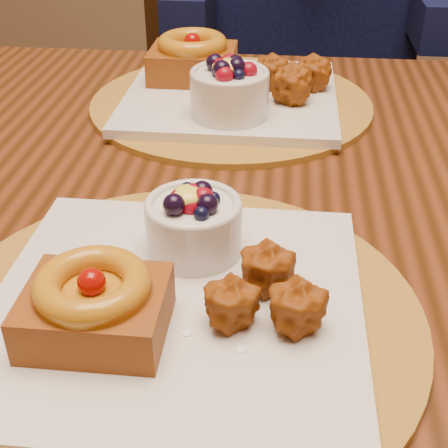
{
  "coord_description": "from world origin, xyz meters",
  "views": [
    {
      "loc": [
        0.04,
        -0.63,
        1.08
      ],
      "look_at": [
        -0.0,
        -0.22,
        0.81
      ],
      "focal_mm": 50.0,
      "sensor_mm": 36.0,
      "label": 1
    }
  ],
  "objects_px": {
    "dining_table": "(212,243)",
    "chair_far": "(239,122)",
    "place_setting_near": "(174,295)",
    "place_setting_far": "(228,88)"
  },
  "relations": [
    {
      "from": "place_setting_near",
      "to": "place_setting_far",
      "type": "height_order",
      "value": "place_setting_far"
    },
    {
      "from": "place_setting_near",
      "to": "chair_far",
      "type": "xyz_separation_m",
      "value": [
        -0.03,
        0.99,
        -0.28
      ]
    },
    {
      "from": "place_setting_near",
      "to": "chair_far",
      "type": "distance_m",
      "value": 1.03
    },
    {
      "from": "dining_table",
      "to": "place_setting_near",
      "type": "distance_m",
      "value": 0.24
    },
    {
      "from": "dining_table",
      "to": "chair_far",
      "type": "height_order",
      "value": "chair_far"
    },
    {
      "from": "place_setting_near",
      "to": "chair_far",
      "type": "bearing_deg",
      "value": 91.81
    },
    {
      "from": "place_setting_near",
      "to": "chair_far",
      "type": "relative_size",
      "value": 0.43
    },
    {
      "from": "place_setting_near",
      "to": "place_setting_far",
      "type": "distance_m",
      "value": 0.43
    },
    {
      "from": "place_setting_far",
      "to": "place_setting_near",
      "type": "bearing_deg",
      "value": -89.81
    },
    {
      "from": "place_setting_near",
      "to": "place_setting_far",
      "type": "xyz_separation_m",
      "value": [
        -0.0,
        0.43,
        0.01
      ]
    }
  ]
}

